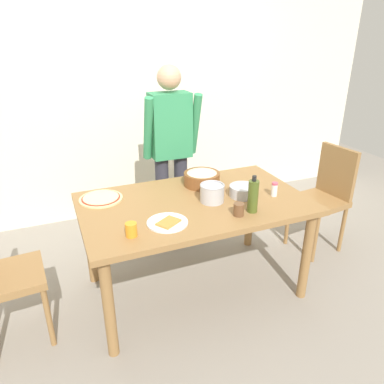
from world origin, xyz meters
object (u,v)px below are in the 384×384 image
cup_small_brown (239,209)px  salt_shaker (274,189)px  dining_table (195,212)px  mixing_bowl_steel (243,191)px  pizza_raw_on_board (101,198)px  steel_pot (212,193)px  popcorn_bowl (202,177)px  person_cook (171,147)px  plate_with_slice (168,223)px  olive_oil_bottle (253,196)px  chair_wooden_right (325,193)px  cup_orange (131,230)px

cup_small_brown → salt_shaker: bearing=23.6°
dining_table → mixing_bowl_steel: (0.36, -0.05, 0.13)m
dining_table → cup_small_brown: size_ratio=18.82×
pizza_raw_on_board → steel_pot: (0.72, -0.33, 0.06)m
popcorn_bowl → person_cook: bearing=98.7°
popcorn_bowl → dining_table: bearing=-123.2°
plate_with_slice → popcorn_bowl: bearing=47.6°
dining_table → plate_with_slice: 0.39m
popcorn_bowl → salt_shaker: 0.56m
person_cook → pizza_raw_on_board: 0.87m
pizza_raw_on_board → cup_small_brown: 0.99m
person_cook → steel_pot: 0.81m
mixing_bowl_steel → steel_pot: steel_pot is taller
dining_table → olive_oil_bottle: (0.29, -0.29, 0.20)m
person_cook → plate_with_slice: size_ratio=6.23×
person_cook → olive_oil_bottle: bearing=-79.1°
popcorn_bowl → pizza_raw_on_board: bearing=178.2°
chair_wooden_right → plate_with_slice: 1.66m
person_cook → popcorn_bowl: bearing=-81.3°
pizza_raw_on_board → cup_orange: size_ratio=3.62×
chair_wooden_right → steel_pot: 1.26m
pizza_raw_on_board → person_cook: bearing=34.2°
cup_small_brown → mixing_bowl_steel: bearing=55.2°
pizza_raw_on_board → mixing_bowl_steel: size_ratio=1.54×
pizza_raw_on_board → olive_oil_bottle: (0.90, -0.57, 0.10)m
dining_table → olive_oil_bottle: 0.46m
plate_with_slice → person_cook: bearing=69.4°
dining_table → olive_oil_bottle: size_ratio=6.25×
salt_shaker → olive_oil_bottle: bearing=-150.9°
chair_wooden_right → pizza_raw_on_board: bearing=175.7°
dining_table → steel_pot: steel_pot is taller
steel_pot → cup_small_brown: (0.07, -0.26, -0.02)m
dining_table → popcorn_bowl: popcorn_bowl is taller
plate_with_slice → steel_pot: bearing=25.6°
chair_wooden_right → plate_with_slice: bearing=-166.9°
steel_pot → salt_shaker: 0.47m
person_cook → steel_pot: bearing=-88.4°
olive_oil_bottle → chair_wooden_right: bearing=22.6°
olive_oil_bottle → mixing_bowl_steel: bearing=74.5°
cup_orange → cup_small_brown: same height
mixing_bowl_steel → salt_shaker: salt_shaker is taller
person_cook → plate_with_slice: person_cook is taller
chair_wooden_right → cup_small_brown: bearing=-158.7°
cup_orange → cup_small_brown: bearing=-0.8°
chair_wooden_right → cup_small_brown: chair_wooden_right is taller
person_cook → plate_with_slice: 1.08m
chair_wooden_right → person_cook: bearing=153.2°
pizza_raw_on_board → cup_small_brown: cup_small_brown is taller
popcorn_bowl → steel_pot: (-0.05, -0.30, 0.00)m
plate_with_slice → steel_pot: size_ratio=1.50×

